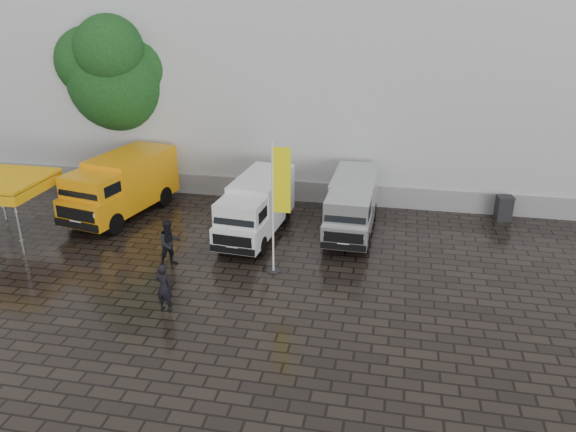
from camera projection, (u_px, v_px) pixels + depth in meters
The scene contains 12 objects.
ground at pixel (285, 280), 19.96m from camera, with size 120.00×120.00×0.00m, color black.
exhibition_hall at pixel (376, 56), 31.84m from camera, with size 44.00×16.00×12.00m, color silver.
hall_plinth at pixel (360, 195), 26.62m from camera, with size 44.00×0.15×1.00m, color gray.
van_yellow at pixel (121, 188), 25.08m from camera, with size 2.23×5.81×2.68m, color orange, non-canonical shape.
van_white at pixel (256, 209), 23.14m from camera, with size 1.81×5.43×2.35m, color white, non-canonical shape.
van_silver at pixel (352, 206), 23.44m from camera, with size 1.78×5.35×2.32m, color silver, non-canonical shape.
canopy_tent at pixel (3, 182), 22.49m from camera, with size 3.21×3.21×2.59m.
flagpole at pixel (278, 202), 19.48m from camera, with size 0.88×0.50×4.90m.
tree at pixel (118, 73), 27.60m from camera, with size 4.96×4.96×8.91m.
wheelie_bin at pixel (504, 208), 24.88m from camera, with size 0.68×0.68×1.13m, color black.
person_front at pixel (164, 287), 17.80m from camera, with size 0.60×0.39×1.63m, color black.
person_tent at pixel (170, 243), 20.70m from camera, with size 0.87×0.68×1.79m, color black.
Camera 1 is at (3.57, -17.25, 9.66)m, focal length 35.00 mm.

